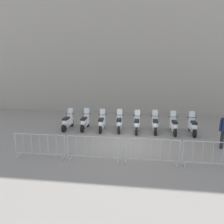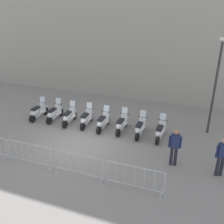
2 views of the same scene
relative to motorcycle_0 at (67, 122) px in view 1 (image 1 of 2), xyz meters
name	(u,v)px [view 1 (image 1 of 2)]	position (x,y,z in m)	size (l,w,h in m)	color
ground_plane	(125,143)	(3.96, -1.42, -0.45)	(120.00, 120.00, 0.00)	gray
building_facade	(134,33)	(2.79, 6.93, 6.02)	(28.00, 2.40, 12.95)	#9E998E
motorcycle_0	(67,122)	(0.00, 0.00, 0.00)	(0.57, 1.73, 1.24)	black
motorcycle_1	(85,122)	(1.04, 0.26, 0.00)	(0.61, 1.72, 1.24)	black
motorcycle_2	(101,124)	(2.11, 0.31, 0.00)	(0.67, 1.71, 1.24)	black
motorcycle_3	(119,124)	(3.15, 0.54, 0.00)	(0.68, 1.71, 1.24)	black
motorcycle_4	(137,125)	(4.21, 0.61, 0.00)	(0.60, 1.72, 1.24)	black
motorcycle_5	(155,125)	(5.25, 0.85, 0.00)	(0.60, 1.72, 1.24)	black
motorcycle_6	(174,126)	(6.32, 0.91, 0.00)	(0.61, 1.72, 1.24)	black
motorcycle_7	(193,127)	(7.37, 1.05, 0.00)	(0.58, 1.73, 1.24)	black
barrier_segment_0	(40,146)	(0.79, -4.08, 0.07)	(2.23, 0.72, 1.07)	#B2B5B7
barrier_segment_1	(94,149)	(3.11, -3.75, 0.07)	(2.23, 0.72, 1.07)	#B2B5B7
barrier_segment_2	(151,152)	(5.42, -3.43, 0.07)	(2.23, 0.72, 1.07)	#B2B5B7
barrier_segment_3	(213,155)	(7.73, -3.10, 0.07)	(2.23, 0.72, 1.07)	#B2B5B7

